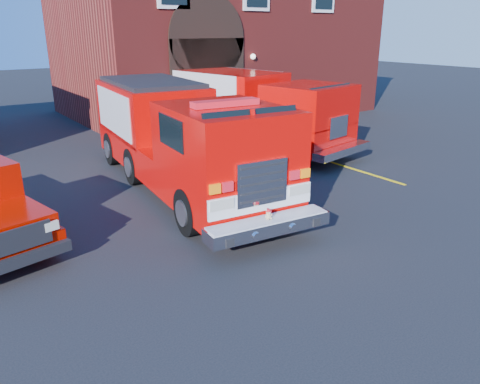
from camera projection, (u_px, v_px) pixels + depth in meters
ground at (210, 231)px, 10.74m from camera, size 100.00×100.00×0.00m
parking_stripe_near at (366, 173)px, 15.03m from camera, size 0.12×3.00×0.01m
parking_stripe_mid at (303, 153)px, 17.35m from camera, size 0.12×3.00×0.01m
parking_stripe_far at (254, 139)px, 19.66m from camera, size 0.12×3.00×0.01m
fire_station at (214, 31)px, 24.99m from camera, size 15.20×10.20×8.45m
fire_engine at (179, 137)px, 13.18m from camera, size 3.59×9.65×2.90m
secondary_truck at (247, 107)px, 18.10m from camera, size 4.13×8.96×2.80m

